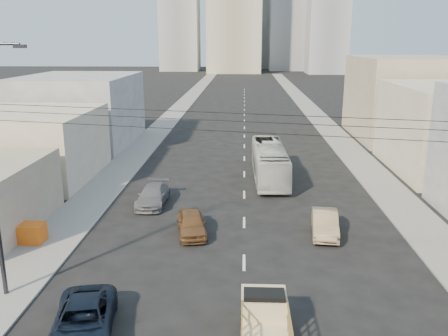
# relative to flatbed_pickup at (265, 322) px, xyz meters

# --- Properties ---
(sidewalk_left) EXTENTS (3.50, 180.00, 0.12)m
(sidewalk_left) POSITION_rel_flatbed_pickup_xyz_m (-12.58, 69.38, -1.03)
(sidewalk_left) COLOR slate
(sidewalk_left) RESTS_ON ground
(sidewalk_right) EXTENTS (3.50, 180.00, 0.12)m
(sidewalk_right) POSITION_rel_flatbed_pickup_xyz_m (10.92, 69.38, -1.03)
(sidewalk_right) COLOR slate
(sidewalk_right) RESTS_ON ground
(lane_dashes) EXTENTS (0.15, 104.00, 0.01)m
(lane_dashes) POSITION_rel_flatbed_pickup_xyz_m (-0.83, 52.38, -1.09)
(lane_dashes) COLOR silver
(lane_dashes) RESTS_ON ground
(flatbed_pickup) EXTENTS (1.95, 4.41, 1.90)m
(flatbed_pickup) POSITION_rel_flatbed_pickup_xyz_m (0.00, 0.00, 0.00)
(flatbed_pickup) COLOR #D2BA8D
(flatbed_pickup) RESTS_ON ground
(navy_pickup) EXTENTS (3.37, 5.66, 1.47)m
(navy_pickup) POSITION_rel_flatbed_pickup_xyz_m (-7.47, 0.26, -0.36)
(navy_pickup) COLOR black
(navy_pickup) RESTS_ON ground
(city_bus) EXTENTS (2.94, 11.36, 3.14)m
(city_bus) POSITION_rel_flatbed_pickup_xyz_m (1.39, 24.05, 0.48)
(city_bus) COLOR beige
(city_bus) RESTS_ON ground
(sedan_brown) EXTENTS (2.47, 4.50, 1.45)m
(sedan_brown) POSITION_rel_flatbed_pickup_xyz_m (-4.16, 11.26, -0.37)
(sedan_brown) COLOR brown
(sedan_brown) RESTS_ON ground
(sedan_tan) EXTENTS (2.02, 4.61, 1.47)m
(sedan_tan) POSITION_rel_flatbed_pickup_xyz_m (4.29, 11.61, -0.36)
(sedan_tan) COLOR #A1815E
(sedan_tan) RESTS_ON ground
(sedan_grey) EXTENTS (2.04, 4.96, 1.44)m
(sedan_grey) POSITION_rel_flatbed_pickup_xyz_m (-7.67, 16.74, -0.38)
(sedan_grey) COLOR slate
(sedan_grey) RESTS_ON ground
(overhead_wires) EXTENTS (23.01, 5.02, 0.72)m
(overhead_wires) POSITION_rel_flatbed_pickup_xyz_m (-0.83, 0.88, 7.87)
(overhead_wires) COLOR black
(overhead_wires) RESTS_ON ground
(crate_stack) EXTENTS (1.80, 1.20, 1.14)m
(crate_stack) POSITION_rel_flatbed_pickup_xyz_m (-13.83, 9.39, -0.40)
(crate_stack) COLOR orange
(crate_stack) RESTS_ON sidewalk_left
(bldg_right_far) EXTENTS (12.00, 16.00, 10.00)m
(bldg_right_far) POSITION_rel_flatbed_pickup_xyz_m (19.17, 43.38, 3.91)
(bldg_right_far) COLOR tan
(bldg_right_far) RESTS_ON ground
(bldg_left_mid) EXTENTS (11.00, 12.00, 6.00)m
(bldg_left_mid) POSITION_rel_flatbed_pickup_xyz_m (-19.83, 23.38, 1.91)
(bldg_left_mid) COLOR #BAAE96
(bldg_left_mid) RESTS_ON ground
(bldg_left_far) EXTENTS (12.00, 16.00, 8.00)m
(bldg_left_far) POSITION_rel_flatbed_pickup_xyz_m (-20.33, 38.38, 2.91)
(bldg_left_far) COLOR gray
(bldg_left_far) RESTS_ON ground
(midrise_ne) EXTENTS (16.00, 16.00, 40.00)m
(midrise_ne) POSITION_rel_flatbed_pickup_xyz_m (17.17, 184.38, 18.91)
(midrise_ne) COLOR gray
(midrise_ne) RESTS_ON ground
(midrise_nw) EXTENTS (15.00, 15.00, 34.00)m
(midrise_nw) POSITION_rel_flatbed_pickup_xyz_m (-26.83, 179.38, 15.91)
(midrise_nw) COLOR gray
(midrise_nw) RESTS_ON ground
(midrise_back) EXTENTS (18.00, 18.00, 44.00)m
(midrise_back) POSITION_rel_flatbed_pickup_xyz_m (5.17, 199.38, 20.91)
(midrise_back) COLOR gray
(midrise_back) RESTS_ON ground
(midrise_east) EXTENTS (14.00, 14.00, 28.00)m
(midrise_east) POSITION_rel_flatbed_pickup_xyz_m (29.17, 164.38, 12.91)
(midrise_east) COLOR gray
(midrise_east) RESTS_ON ground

